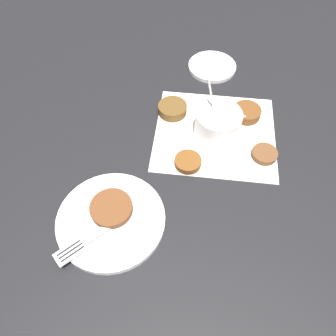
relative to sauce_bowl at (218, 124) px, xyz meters
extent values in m
plane|color=black|center=(0.01, 0.01, -0.03)|extent=(4.00, 4.00, 0.00)
cube|color=white|center=(0.00, 0.00, -0.03)|extent=(0.31, 0.30, 0.00)
cylinder|color=silver|center=(0.00, 0.00, 0.00)|extent=(0.10, 0.10, 0.06)
cylinder|color=gold|center=(0.00, 0.00, -0.01)|extent=(0.09, 0.09, 0.03)
cone|color=silver|center=(0.05, 0.00, 0.02)|extent=(0.02, 0.02, 0.02)
cylinder|color=silver|center=(-0.01, 0.02, 0.04)|extent=(0.03, 0.05, 0.11)
cylinder|color=brown|center=(-0.10, 0.07, -0.02)|extent=(0.07, 0.07, 0.02)
cylinder|color=brown|center=(0.10, -0.07, -0.02)|extent=(0.06, 0.06, 0.01)
cylinder|color=brown|center=(0.08, 0.05, -0.02)|extent=(0.07, 0.07, 0.02)
cylinder|color=brown|center=(-0.07, -0.09, -0.02)|extent=(0.06, 0.06, 0.01)
cylinder|color=silver|center=(-0.23, -0.22, -0.03)|extent=(0.21, 0.21, 0.01)
torus|color=silver|center=(-0.23, -0.22, -0.02)|extent=(0.20, 0.20, 0.01)
cylinder|color=brown|center=(-0.23, -0.21, -0.01)|extent=(0.08, 0.08, 0.01)
cube|color=silver|center=(-0.23, -0.24, -0.01)|extent=(0.08, 0.07, 0.00)
cube|color=silver|center=(-0.30, -0.29, -0.01)|extent=(0.06, 0.06, 0.00)
cube|color=black|center=(-0.30, -0.28, -0.01)|extent=(0.04, 0.03, 0.00)
cube|color=black|center=(-0.30, -0.29, -0.01)|extent=(0.04, 0.03, 0.00)
cube|color=black|center=(-0.29, -0.29, -0.01)|extent=(0.04, 0.03, 0.00)
cylinder|color=silver|center=(0.02, 0.24, -0.03)|extent=(0.13, 0.13, 0.01)
camera|label=1|loc=(-0.13, -0.51, 0.55)|focal=35.00mm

